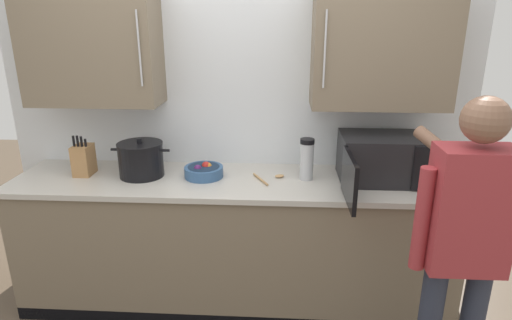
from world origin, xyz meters
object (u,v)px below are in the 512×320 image
microwave_oven (380,159)px  stock_pot (141,159)px  thermos_flask (307,159)px  wooden_spoon (270,177)px  fruit_bowl (204,171)px  person_figure (463,238)px  knife_block (84,160)px

microwave_oven → stock_pot: bearing=-179.8°
microwave_oven → thermos_flask: microwave_oven is taller
wooden_spoon → fruit_bowl: (-0.44, 0.01, 0.03)m
thermos_flask → person_figure: 1.08m
person_figure → wooden_spoon: bearing=137.0°
microwave_oven → wooden_spoon: (-0.70, -0.02, -0.14)m
microwave_oven → fruit_bowl: (-1.14, -0.00, -0.11)m
thermos_flask → person_figure: size_ratio=0.17×
stock_pot → thermos_flask: bearing=0.1°
wooden_spoon → fruit_bowl: fruit_bowl is taller
stock_pot → knife_block: size_ratio=1.42×
thermos_flask → wooden_spoon: bearing=-177.2°
fruit_bowl → stock_pot: bearing=-179.6°
fruit_bowl → microwave_oven: bearing=0.2°
microwave_oven → thermos_flask: bearing=-179.5°
microwave_oven → wooden_spoon: size_ratio=3.62×
knife_block → person_figure: (2.14, -0.85, -0.05)m
microwave_oven → thermos_flask: 0.47m
microwave_oven → person_figure: 0.88m
thermos_flask → fruit_bowl: bearing=179.9°
microwave_oven → fruit_bowl: 1.14m
thermos_flask → knife_block: 1.47m
stock_pot → person_figure: (1.75, -0.84, -0.06)m
thermos_flask → wooden_spoon: 0.26m
microwave_oven → thermos_flask: size_ratio=2.88×
stock_pot → wooden_spoon: 0.86m
microwave_oven → fruit_bowl: size_ratio=3.07×
thermos_flask → fruit_bowl: size_ratio=1.07×
fruit_bowl → person_figure: person_figure is taller
microwave_oven → stock_pot: size_ratio=2.01×
microwave_oven → knife_block: bearing=-179.9°
wooden_spoon → person_figure: size_ratio=0.13×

